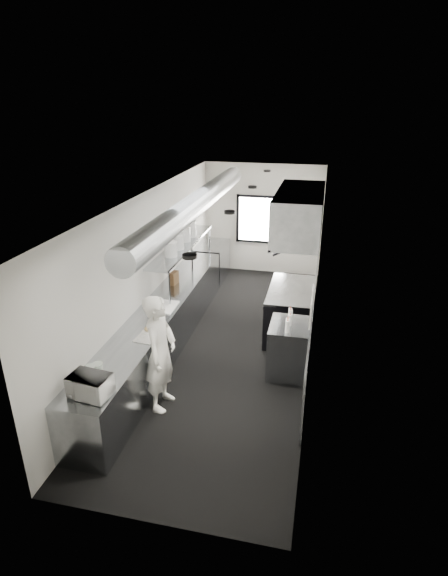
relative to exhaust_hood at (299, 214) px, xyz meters
The scene contains 35 objects.
floor 2.72m from the exhaust_hood, 147.45° to the right, with size 3.00×8.00×0.01m, color black.
ceiling 1.36m from the exhaust_hood, 147.45° to the right, with size 3.00×8.00×0.01m, color silver.
wall_back 3.62m from the exhaust_hood, 108.38° to the left, with size 3.00×0.02×2.80m, color beige.
wall_front 4.93m from the exhaust_hood, 103.13° to the right, with size 3.00×0.02×2.80m, color beige.
wall_left 2.87m from the exhaust_hood, 164.91° to the right, with size 0.02×8.00×2.80m, color beige.
wall_right 1.28m from the exhaust_hood, 60.05° to the right, with size 0.02×8.00×2.80m, color beige.
wall_cladding 1.92m from the exhaust_hood, 46.22° to the right, with size 0.03×5.50×1.10m, color gray.
hvac_duct 1.83m from the exhaust_hood, behind, with size 0.40×0.40×6.40m, color #95999D.
service_window 3.58m from the exhaust_hood, 108.57° to the left, with size 1.36×0.05×1.25m.
exhaust_hood is the anchor object (origin of this frame).
prep_counter 3.20m from the exhaust_hood, 151.89° to the right, with size 0.70×6.00×0.90m, color gray.
pass_shelf 2.46m from the exhaust_hood, behind, with size 0.45×3.00×0.68m.
range 1.92m from the exhaust_hood, behind, with size 0.88×1.60×0.94m.
bottle_station 2.39m from the exhaust_hood, 87.82° to the right, with size 0.65×0.80×0.90m, color gray.
far_work_table 3.88m from the exhaust_hood, 131.94° to the left, with size 0.70×1.20×0.90m, color gray.
notice_sheet_a 2.09m from the exhaust_hood, 78.88° to the right, with size 0.02×0.28×0.38m, color silver.
notice_sheet_b 2.43m from the exhaust_hood, 80.58° to the right, with size 0.02×0.28×0.38m, color silver.
line_cook 3.52m from the exhaust_hood, 122.21° to the right, with size 0.65×0.43×1.79m, color white.
microwave 4.62m from the exhaust_hood, 119.65° to the right, with size 0.47×0.35×0.28m, color silver.
deli_tub_a 4.42m from the exhaust_hood, 125.56° to the right, with size 0.15×0.15×0.11m, color #A6B2A4.
deli_tub_b 4.31m from the exhaust_hood, 125.53° to the right, with size 0.15×0.15×0.10m, color #A6B2A4.
newspaper 3.44m from the exhaust_hood, 131.63° to the right, with size 0.30×0.37×0.01m, color silver.
small_plate 3.36m from the exhaust_hood, 134.56° to the right, with size 0.16×0.16×0.01m, color silver.
pastry 3.34m from the exhaust_hood, 134.56° to the right, with size 0.08×0.08×0.08m, color tan.
cutting_board 2.90m from the exhaust_hood, 150.73° to the right, with size 0.41×0.54×0.02m, color white.
knife_block 2.71m from the exhaust_hood, behind, with size 0.10×0.23×0.25m, color #54391D.
plate_stack_a 2.41m from the exhaust_hood, 168.96° to the right, with size 0.24×0.24×0.27m, color silver.
plate_stack_b 2.37m from the exhaust_hood, behind, with size 0.23×0.23×0.29m, color silver.
plate_stack_c 2.44m from the exhaust_hood, 167.07° to the left, with size 0.21×0.21×0.30m, color silver.
plate_stack_d 2.52m from the exhaust_hood, 158.93° to the left, with size 0.22×0.22×0.34m, color silver.
squeeze_bottle_a 2.17m from the exhaust_hood, 89.06° to the right, with size 0.07×0.07×0.20m, color white.
squeeze_bottle_b 2.10m from the exhaust_hood, 89.22° to the right, with size 0.06×0.06×0.19m, color white.
squeeze_bottle_c 1.99m from the exhaust_hood, 88.31° to the right, with size 0.06×0.06×0.19m, color white.
squeeze_bottle_d 1.88m from the exhaust_hood, 88.20° to the right, with size 0.06×0.06×0.19m, color white.
squeeze_bottle_e 1.81m from the exhaust_hood, 88.90° to the right, with size 0.06×0.06×0.17m, color white.
Camera 1 is at (1.55, -7.33, 4.32)m, focal length 28.43 mm.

